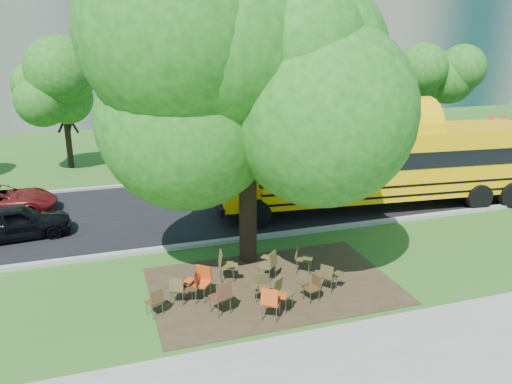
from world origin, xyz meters
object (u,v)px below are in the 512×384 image
object	(u,v)px
chair_5	(281,292)
chair_10	(225,263)
chair_7	(329,275)
chair_8	(191,283)
chair_11	(269,262)
chair_12	(302,255)
chair_1	(178,287)
school_bus	(393,162)
chair_0	(156,299)
chair_3	(261,285)
chair_2	(222,294)
chair_4	(272,300)
chair_9	(201,279)
main_tree	(247,85)
black_car	(16,222)
chair_6	(312,285)

from	to	relation	value
chair_5	chair_10	world-z (taller)	chair_10
chair_7	chair_8	bearing A→B (deg)	-137.98
chair_11	chair_12	xyz separation A→B (m)	(1.12, 0.13, 0.02)
chair_1	chair_8	world-z (taller)	chair_8
school_bus	chair_0	xyz separation A→B (m)	(-10.68, -5.92, -1.44)
chair_7	chair_10	size ratio (longest dim) A/B	0.90
chair_1	chair_3	distance (m)	2.26
school_bus	chair_11	xyz separation A→B (m)	(-7.23, -4.94, -1.35)
chair_2	chair_4	bearing A→B (deg)	-49.16
chair_5	chair_12	size ratio (longest dim) A/B	0.93
chair_11	chair_12	bearing A→B (deg)	-35.95
chair_5	chair_9	distance (m)	2.27
school_bus	chair_2	world-z (taller)	school_bus
chair_0	chair_10	distance (m)	2.56
chair_0	chair_10	world-z (taller)	chair_10
main_tree	chair_7	size ratio (longest dim) A/B	10.92
chair_3	chair_7	xyz separation A→B (m)	(1.99, -0.10, 0.04)
chair_3	chair_11	size ratio (longest dim) A/B	0.83
chair_12	black_car	bearing A→B (deg)	-89.02
chair_0	chair_5	size ratio (longest dim) A/B	0.87
main_tree	chair_0	world-z (taller)	main_tree
chair_1	chair_10	world-z (taller)	chair_10
chair_0	chair_9	bearing A→B (deg)	-2.13
chair_5	chair_9	size ratio (longest dim) A/B	0.93
black_car	chair_11	bearing A→B (deg)	-133.44
school_bus	chair_3	distance (m)	9.99
chair_4	chair_11	xyz separation A→B (m)	(0.67, 2.11, -0.01)
school_bus	chair_1	xyz separation A→B (m)	(-10.03, -5.52, -1.41)
chair_5	chair_6	world-z (taller)	chair_5
chair_2	chair_3	xyz separation A→B (m)	(1.20, 0.38, -0.12)
chair_4	chair_11	world-z (taller)	chair_4
chair_9	chair_11	size ratio (longest dim) A/B	1.03
chair_1	chair_4	size ratio (longest dim) A/B	0.88
chair_8	chair_11	world-z (taller)	chair_11
chair_1	chair_12	distance (m)	3.99
chair_2	chair_8	world-z (taller)	chair_2
main_tree	chair_5	bearing A→B (deg)	-91.52
chair_2	chair_10	xyz separation A→B (m)	(0.54, 1.80, -0.02)
main_tree	chair_0	size ratio (longest dim) A/B	11.90
chair_1	chair_7	size ratio (longest dim) A/B	0.99
chair_1	chair_6	xyz separation A→B (m)	(3.52, -0.94, -0.03)
chair_8	chair_12	xyz separation A→B (m)	(3.55, 0.69, 0.04)
chair_2	chair_3	size ratio (longest dim) A/B	1.26
main_tree	chair_4	distance (m)	6.21
chair_4	black_car	distance (m)	10.47
chair_4	chair_6	xyz separation A→B (m)	(1.39, 0.58, -0.10)
chair_6	chair_10	xyz separation A→B (m)	(-1.98, 1.86, 0.10)
chair_5	chair_8	xyz separation A→B (m)	(-2.17, 1.17, 0.00)
chair_8	chair_9	xyz separation A→B (m)	(0.28, 0.09, 0.04)
chair_3	chair_6	bearing A→B (deg)	-178.06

